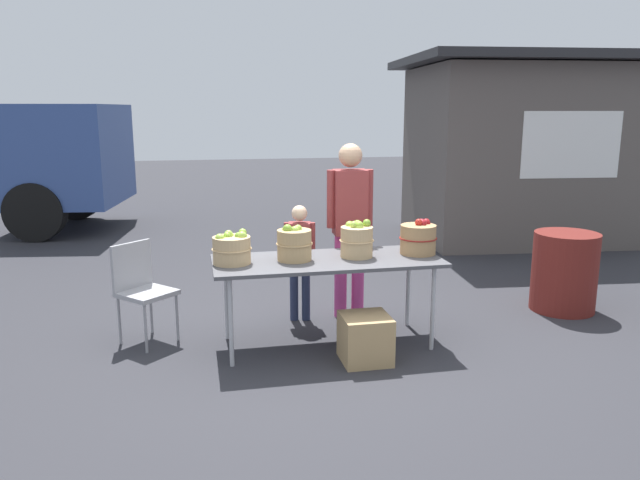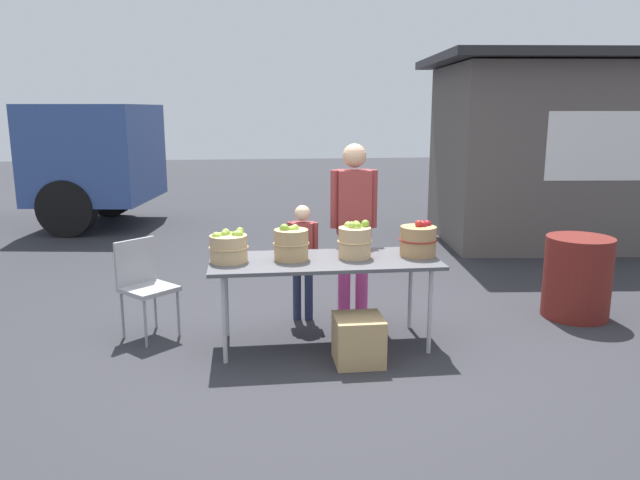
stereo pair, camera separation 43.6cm
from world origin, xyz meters
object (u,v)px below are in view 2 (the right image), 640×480
at_px(apple_basket_green_1, 291,244).
at_px(folding_chair, 144,280).
at_px(market_table, 324,264).
at_px(apple_basket_green_0, 229,247).
at_px(trash_barrel, 577,277).
at_px(produce_crate, 358,340).
at_px(apple_basket_red_0, 418,240).
at_px(child_customer, 303,253).
at_px(apple_basket_green_2, 355,241).
at_px(vendor_adult, 354,217).

bearing_deg(apple_basket_green_1, folding_chair, 163.43).
bearing_deg(market_table, apple_basket_green_0, 178.83).
bearing_deg(trash_barrel, apple_basket_green_0, -173.06).
relative_size(apple_basket_green_1, folding_chair, 0.35).
height_order(folding_chair, produce_crate, folding_chair).
height_order(folding_chair, trash_barrel, folding_chair).
xyz_separation_m(apple_basket_green_0, produce_crate, (1.01, -0.43, -0.68)).
xyz_separation_m(market_table, trash_barrel, (2.51, 0.42, -0.31)).
relative_size(apple_basket_green_0, apple_basket_green_1, 1.07).
distance_m(apple_basket_red_0, child_customer, 1.14).
bearing_deg(apple_basket_green_2, apple_basket_red_0, 0.31).
bearing_deg(apple_basket_red_0, apple_basket_green_2, -179.69).
distance_m(apple_basket_red_0, trash_barrel, 1.81).
height_order(child_customer, trash_barrel, child_customer).
relative_size(apple_basket_green_2, apple_basket_red_0, 0.97).
distance_m(folding_chair, trash_barrel, 4.05).
xyz_separation_m(apple_basket_green_2, apple_basket_red_0, (0.55, 0.00, -0.01)).
relative_size(market_table, apple_basket_green_0, 5.85).
bearing_deg(produce_crate, vendor_adult, 82.34).
bearing_deg(child_customer, apple_basket_green_1, 88.44).
height_order(apple_basket_green_1, trash_barrel, apple_basket_green_1).
xyz_separation_m(apple_basket_red_0, vendor_adult, (-0.45, 0.63, 0.09)).
distance_m(apple_basket_green_0, trash_barrel, 3.35).
relative_size(market_table, trash_barrel, 2.42).
relative_size(market_table, child_customer, 1.72).
bearing_deg(apple_basket_green_1, child_customer, 76.19).
distance_m(apple_basket_green_1, trash_barrel, 2.85).
distance_m(folding_chair, produce_crate, 1.97).
distance_m(apple_basket_green_0, folding_chair, 0.92).
relative_size(folding_chair, produce_crate, 2.27).
height_order(apple_basket_green_1, produce_crate, apple_basket_green_1).
bearing_deg(vendor_adult, trash_barrel, 175.96).
height_order(apple_basket_green_1, child_customer, child_customer).
height_order(apple_basket_green_0, vendor_adult, vendor_adult).
relative_size(apple_basket_green_2, produce_crate, 0.83).
bearing_deg(produce_crate, market_table, 117.62).
bearing_deg(apple_basket_green_2, produce_crate, -95.31).
xyz_separation_m(market_table, vendor_adult, (0.36, 0.67, 0.28)).
bearing_deg(trash_barrel, produce_crate, -159.97).
distance_m(apple_basket_green_0, apple_basket_red_0, 1.60).
relative_size(market_table, apple_basket_green_1, 6.24).
xyz_separation_m(market_table, apple_basket_green_1, (-0.28, 0.02, 0.18)).
xyz_separation_m(apple_basket_green_1, vendor_adult, (0.64, 0.65, 0.09)).
bearing_deg(apple_basket_red_0, vendor_adult, 125.10).
height_order(market_table, trash_barrel, trash_barrel).
distance_m(apple_basket_red_0, folding_chair, 2.41).
xyz_separation_m(child_customer, produce_crate, (0.34, -1.07, -0.46)).
bearing_deg(child_customer, trash_barrel, -172.91).
relative_size(apple_basket_red_0, trash_barrel, 0.41).
bearing_deg(trash_barrel, folding_chair, -179.78).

